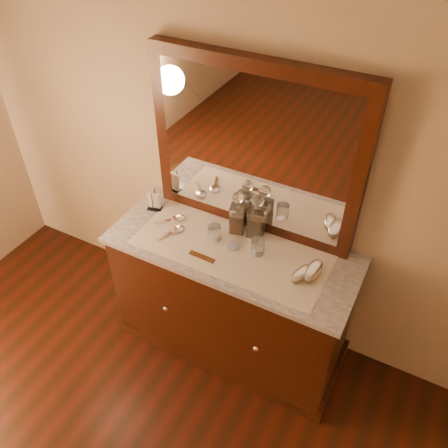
{
  "coord_description": "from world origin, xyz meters",
  "views": [
    {
      "loc": [
        0.84,
        0.26,
        2.63
      ],
      "look_at": [
        0.0,
        1.85,
        1.1
      ],
      "focal_mm": 36.88,
      "sensor_mm": 36.0,
      "label": 1
    }
  ],
  "objects_px": {
    "hand_mirror_inner": "(175,231)",
    "pin_dish": "(233,246)",
    "decanter_left": "(238,216)",
    "brush_far": "(313,271)",
    "napkin_rack": "(154,202)",
    "decanter_right": "(257,220)",
    "mirror_frame": "(254,151)",
    "dresser_cabinet": "(231,299)",
    "hand_mirror_outer": "(175,219)",
    "brush_near": "(302,274)",
    "comb": "(202,257)"
  },
  "relations": [
    {
      "from": "dresser_cabinet",
      "to": "decanter_left",
      "type": "xyz_separation_m",
      "value": [
        -0.04,
        0.14,
        0.55
      ]
    },
    {
      "from": "hand_mirror_inner",
      "to": "brush_near",
      "type": "bearing_deg",
      "value": 0.47
    },
    {
      "from": "napkin_rack",
      "to": "brush_near",
      "type": "bearing_deg",
      "value": -6.85
    },
    {
      "from": "brush_far",
      "to": "decanter_left",
      "type": "bearing_deg",
      "value": 165.43
    },
    {
      "from": "dresser_cabinet",
      "to": "hand_mirror_outer",
      "type": "distance_m",
      "value": 0.62
    },
    {
      "from": "comb",
      "to": "hand_mirror_outer",
      "type": "xyz_separation_m",
      "value": [
        -0.3,
        0.2,
        0.0
      ]
    },
    {
      "from": "dresser_cabinet",
      "to": "brush_far",
      "type": "relative_size",
      "value": 7.7
    },
    {
      "from": "decanter_left",
      "to": "napkin_rack",
      "type": "bearing_deg",
      "value": -174.39
    },
    {
      "from": "brush_far",
      "to": "hand_mirror_inner",
      "type": "relative_size",
      "value": 0.98
    },
    {
      "from": "brush_near",
      "to": "napkin_rack",
      "type": "bearing_deg",
      "value": 173.15
    },
    {
      "from": "hand_mirror_inner",
      "to": "pin_dish",
      "type": "bearing_deg",
      "value": 6.76
    },
    {
      "from": "brush_near",
      "to": "hand_mirror_outer",
      "type": "bearing_deg",
      "value": 174.12
    },
    {
      "from": "decanter_right",
      "to": "hand_mirror_inner",
      "type": "distance_m",
      "value": 0.48
    },
    {
      "from": "comb",
      "to": "mirror_frame",
      "type": "bearing_deg",
      "value": 76.04
    },
    {
      "from": "napkin_rack",
      "to": "hand_mirror_inner",
      "type": "relative_size",
      "value": 0.73
    },
    {
      "from": "pin_dish",
      "to": "hand_mirror_inner",
      "type": "distance_m",
      "value": 0.36
    },
    {
      "from": "napkin_rack",
      "to": "decanter_left",
      "type": "relative_size",
      "value": 0.49
    },
    {
      "from": "mirror_frame",
      "to": "brush_far",
      "type": "height_order",
      "value": "mirror_frame"
    },
    {
      "from": "napkin_rack",
      "to": "hand_mirror_inner",
      "type": "height_order",
      "value": "napkin_rack"
    },
    {
      "from": "mirror_frame",
      "to": "napkin_rack",
      "type": "bearing_deg",
      "value": -165.14
    },
    {
      "from": "mirror_frame",
      "to": "hand_mirror_inner",
      "type": "height_order",
      "value": "mirror_frame"
    },
    {
      "from": "brush_near",
      "to": "brush_far",
      "type": "relative_size",
      "value": 0.94
    },
    {
      "from": "decanter_right",
      "to": "hand_mirror_outer",
      "type": "bearing_deg",
      "value": -168.04
    },
    {
      "from": "hand_mirror_outer",
      "to": "hand_mirror_inner",
      "type": "xyz_separation_m",
      "value": [
        0.06,
        -0.09,
        -0.0
      ]
    },
    {
      "from": "decanter_right",
      "to": "brush_far",
      "type": "distance_m",
      "value": 0.43
    },
    {
      "from": "mirror_frame",
      "to": "napkin_rack",
      "type": "relative_size",
      "value": 8.91
    },
    {
      "from": "mirror_frame",
      "to": "brush_far",
      "type": "bearing_deg",
      "value": -26.52
    },
    {
      "from": "napkin_rack",
      "to": "decanter_right",
      "type": "distance_m",
      "value": 0.67
    },
    {
      "from": "decanter_left",
      "to": "decanter_right",
      "type": "bearing_deg",
      "value": 7.22
    },
    {
      "from": "decanter_right",
      "to": "brush_near",
      "type": "bearing_deg",
      "value": -28.23
    },
    {
      "from": "dresser_cabinet",
      "to": "hand_mirror_inner",
      "type": "distance_m",
      "value": 0.58
    },
    {
      "from": "pin_dish",
      "to": "brush_near",
      "type": "bearing_deg",
      "value": -4.83
    },
    {
      "from": "decanter_right",
      "to": "hand_mirror_inner",
      "type": "xyz_separation_m",
      "value": [
        -0.43,
        -0.2,
        -0.1
      ]
    },
    {
      "from": "brush_near",
      "to": "dresser_cabinet",
      "type": "bearing_deg",
      "value": 175.63
    },
    {
      "from": "hand_mirror_outer",
      "to": "hand_mirror_inner",
      "type": "distance_m",
      "value": 0.11
    },
    {
      "from": "napkin_rack",
      "to": "mirror_frame",
      "type": "bearing_deg",
      "value": 14.86
    },
    {
      "from": "dresser_cabinet",
      "to": "brush_far",
      "type": "xyz_separation_m",
      "value": [
        0.47,
        0.01,
        0.47
      ]
    },
    {
      "from": "dresser_cabinet",
      "to": "mirror_frame",
      "type": "bearing_deg",
      "value": 90.0
    },
    {
      "from": "pin_dish",
      "to": "decanter_left",
      "type": "bearing_deg",
      "value": 106.27
    },
    {
      "from": "mirror_frame",
      "to": "napkin_rack",
      "type": "height_order",
      "value": "mirror_frame"
    },
    {
      "from": "decanter_left",
      "to": "hand_mirror_outer",
      "type": "distance_m",
      "value": 0.4
    },
    {
      "from": "pin_dish",
      "to": "brush_near",
      "type": "height_order",
      "value": "brush_near"
    },
    {
      "from": "napkin_rack",
      "to": "decanter_left",
      "type": "height_order",
      "value": "decanter_left"
    },
    {
      "from": "decanter_left",
      "to": "comb",
      "type": "bearing_deg",
      "value": -103.31
    },
    {
      "from": "decanter_left",
      "to": "hand_mirror_outer",
      "type": "xyz_separation_m",
      "value": [
        -0.37,
        -0.09,
        -0.1
      ]
    },
    {
      "from": "dresser_cabinet",
      "to": "decanter_left",
      "type": "distance_m",
      "value": 0.57
    },
    {
      "from": "dresser_cabinet",
      "to": "brush_near",
      "type": "distance_m",
      "value": 0.63
    },
    {
      "from": "decanter_left",
      "to": "brush_far",
      "type": "bearing_deg",
      "value": -14.57
    },
    {
      "from": "hand_mirror_outer",
      "to": "brush_far",
      "type": "bearing_deg",
      "value": -2.88
    },
    {
      "from": "dresser_cabinet",
      "to": "napkin_rack",
      "type": "relative_size",
      "value": 10.4
    }
  ]
}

